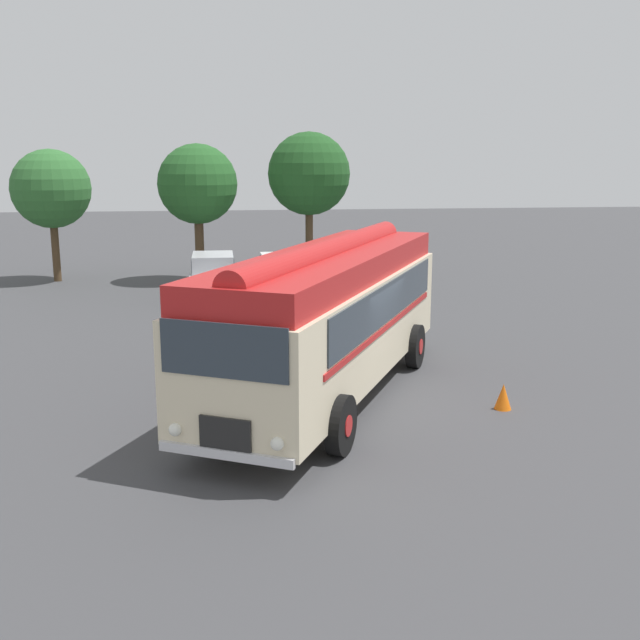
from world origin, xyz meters
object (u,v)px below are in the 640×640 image
(vintage_bus, at_px, (329,313))
(car_mid_left, at_px, (283,277))
(traffic_cone, at_px, (503,396))
(car_near_left, at_px, (213,276))

(vintage_bus, xyz_separation_m, car_mid_left, (-0.09, 11.48, -1.05))
(vintage_bus, xyz_separation_m, traffic_cone, (3.53, -1.35, -1.62))
(vintage_bus, distance_m, car_mid_left, 11.53)
(car_mid_left, bearing_deg, car_near_left, 165.59)
(car_near_left, xyz_separation_m, traffic_cone, (6.18, -13.49, -0.57))
(vintage_bus, bearing_deg, car_near_left, 102.32)
(vintage_bus, xyz_separation_m, car_near_left, (-2.65, 12.14, -1.05))
(traffic_cone, bearing_deg, car_near_left, 114.60)
(traffic_cone, bearing_deg, vintage_bus, 159.01)
(car_mid_left, relative_size, traffic_cone, 7.72)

